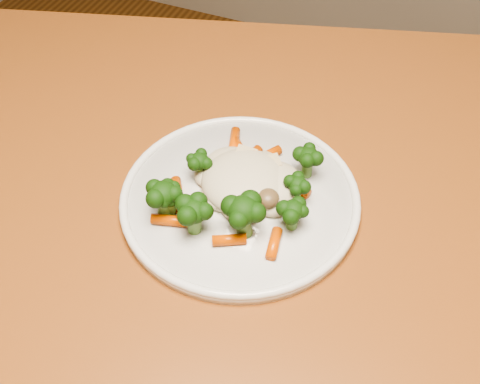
{
  "coord_description": "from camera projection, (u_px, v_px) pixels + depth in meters",
  "views": [
    {
      "loc": [
        0.24,
        -0.4,
        1.28
      ],
      "look_at": [
        0.06,
        0.03,
        0.77
      ],
      "focal_mm": 45.0,
      "sensor_mm": 36.0,
      "label": 1
    }
  ],
  "objects": [
    {
      "name": "dining_table",
      "position": [
        282.0,
        276.0,
        0.75
      ],
      "size": [
        1.44,
        1.16,
        0.75
      ],
      "rotation": [
        0.0,
        0.0,
        0.3
      ],
      "color": "#945022",
      "rests_on": "ground"
    },
    {
      "name": "plate",
      "position": [
        240.0,
        200.0,
        0.7
      ],
      "size": [
        0.28,
        0.28,
        0.01
      ],
      "primitive_type": "cylinder",
      "color": "white",
      "rests_on": "dining_table"
    },
    {
      "name": "meal",
      "position": [
        235.0,
        188.0,
        0.67
      ],
      "size": [
        0.18,
        0.19,
        0.05
      ],
      "color": "beige",
      "rests_on": "plate"
    }
  ]
}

